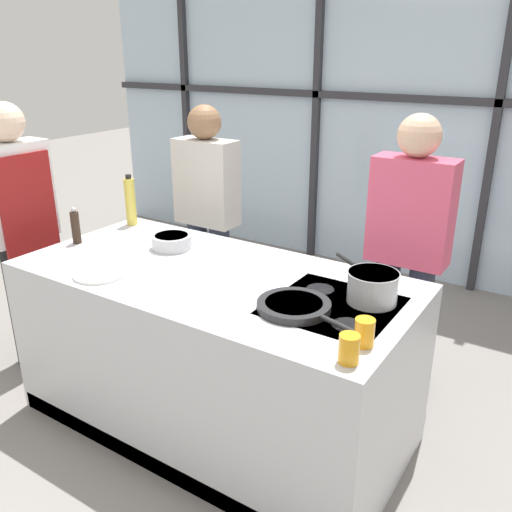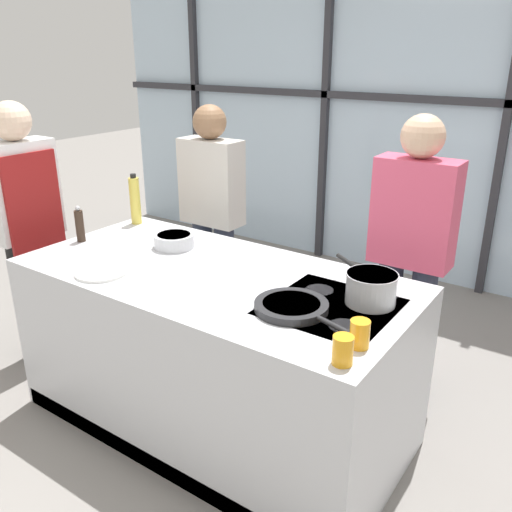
# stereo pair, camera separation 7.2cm
# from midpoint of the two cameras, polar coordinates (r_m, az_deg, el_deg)

# --- Properties ---
(ground_plane) EXTENTS (18.00, 18.00, 0.00)m
(ground_plane) POSITION_cam_midpoint_polar(r_m,az_deg,el_deg) (3.14, -3.51, -16.87)
(ground_plane) COLOR gray
(back_window_wall) EXTENTS (6.40, 0.10, 2.80)m
(back_window_wall) POSITION_cam_midpoint_polar(r_m,az_deg,el_deg) (4.85, 16.26, 14.07)
(back_window_wall) COLOR silver
(back_window_wall) RESTS_ON ground_plane
(demo_island) EXTENTS (2.00, 0.96, 0.89)m
(demo_island) POSITION_cam_midpoint_polar(r_m,az_deg,el_deg) (2.89, -3.71, -9.93)
(demo_island) COLOR silver
(demo_island) RESTS_ON ground_plane
(chef) EXTENTS (0.23, 0.42, 1.65)m
(chef) POSITION_cam_midpoint_polar(r_m,az_deg,el_deg) (3.62, -22.42, 3.56)
(chef) COLOR black
(chef) RESTS_ON ground_plane
(spectator_far_left) EXTENTS (0.43, 0.22, 1.59)m
(spectator_far_left) POSITION_cam_midpoint_polar(r_m,az_deg,el_deg) (3.74, -4.08, 5.03)
(spectator_far_left) COLOR #232838
(spectator_far_left) RESTS_ON ground_plane
(spectator_center_left) EXTENTS (0.44, 0.23, 1.62)m
(spectator_center_left) POSITION_cam_midpoint_polar(r_m,az_deg,el_deg) (3.09, 16.64, 1.08)
(spectator_center_left) COLOR #232838
(spectator_center_left) RESTS_ON ground_plane
(frying_pan) EXTENTS (0.56, 0.32, 0.04)m
(frying_pan) POSITION_cam_midpoint_polar(r_m,az_deg,el_deg) (2.30, 4.78, -5.32)
(frying_pan) COLOR #232326
(frying_pan) RESTS_ON demo_island
(saucepan) EXTENTS (0.37, 0.30, 0.14)m
(saucepan) POSITION_cam_midpoint_polar(r_m,az_deg,el_deg) (2.40, 12.85, -3.26)
(saucepan) COLOR silver
(saucepan) RESTS_ON demo_island
(white_plate) EXTENTS (0.26, 0.26, 0.01)m
(white_plate) POSITION_cam_midpoint_polar(r_m,az_deg,el_deg) (2.77, -15.25, -1.63)
(white_plate) COLOR white
(white_plate) RESTS_ON demo_island
(mixing_bowl) EXTENTS (0.22, 0.22, 0.08)m
(mixing_bowl) POSITION_cam_midpoint_polar(r_m,az_deg,el_deg) (3.04, -7.95, 1.66)
(mixing_bowl) COLOR silver
(mixing_bowl) RESTS_ON demo_island
(oil_bottle) EXTENTS (0.06, 0.06, 0.32)m
(oil_bottle) POSITION_cam_midpoint_polar(r_m,az_deg,el_deg) (3.47, -12.04, 5.76)
(oil_bottle) COLOR #E0CC4C
(oil_bottle) RESTS_ON demo_island
(pepper_grinder) EXTENTS (0.05, 0.05, 0.21)m
(pepper_grinder) POSITION_cam_midpoint_polar(r_m,az_deg,el_deg) (3.23, -17.46, 3.12)
(pepper_grinder) COLOR #332319
(pepper_grinder) RESTS_ON demo_island
(juice_glass_near) EXTENTS (0.08, 0.08, 0.11)m
(juice_glass_near) POSITION_cam_midpoint_polar(r_m,az_deg,el_deg) (1.95, 10.18, -9.74)
(juice_glass_near) COLOR orange
(juice_glass_near) RESTS_ON demo_island
(juice_glass_far) EXTENTS (0.08, 0.08, 0.11)m
(juice_glass_far) POSITION_cam_midpoint_polar(r_m,az_deg,el_deg) (2.06, 11.85, -8.04)
(juice_glass_far) COLOR orange
(juice_glass_far) RESTS_ON demo_island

